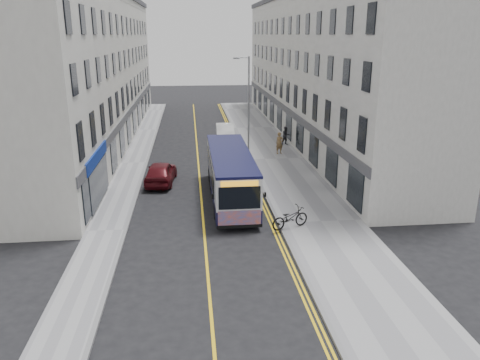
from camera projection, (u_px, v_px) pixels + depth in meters
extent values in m
plane|color=black|center=(203.00, 219.00, 25.51)|extent=(140.00, 140.00, 0.00)
cube|color=gray|center=(276.00, 159.00, 37.52)|extent=(4.50, 64.00, 0.12)
cube|color=gray|center=(134.00, 163.00, 36.37)|extent=(2.00, 64.00, 0.12)
cube|color=slate|center=(248.00, 160.00, 37.29)|extent=(0.18, 64.00, 0.13)
cube|color=slate|center=(147.00, 163.00, 36.47)|extent=(0.18, 64.00, 0.13)
cube|color=yellow|center=(198.00, 162.00, 36.90)|extent=(0.12, 64.00, 0.01)
cube|color=yellow|center=(243.00, 161.00, 37.26)|extent=(0.10, 64.00, 0.01)
cube|color=yellow|center=(245.00, 161.00, 37.28)|extent=(0.10, 64.00, 0.01)
cube|color=silver|center=(315.00, 69.00, 44.68)|extent=(6.00, 46.00, 13.00)
cube|color=silver|center=(95.00, 70.00, 42.58)|extent=(6.00, 46.00, 13.00)
cylinder|color=gray|center=(249.00, 107.00, 38.04)|extent=(0.14, 0.14, 8.00)
cylinder|color=gray|center=(243.00, 58.00, 36.82)|extent=(1.00, 0.08, 0.08)
cube|color=gray|center=(236.00, 58.00, 36.79)|extent=(0.50, 0.18, 0.12)
cube|color=black|center=(231.00, 188.00, 28.36)|extent=(2.32, 10.23, 0.84)
cube|color=#B3B5BA|center=(230.00, 168.00, 27.99)|extent=(2.32, 10.23, 1.67)
cube|color=black|center=(230.00, 153.00, 27.71)|extent=(2.34, 10.23, 0.15)
cube|color=black|center=(210.00, 169.00, 28.45)|extent=(0.04, 7.99, 1.07)
cube|color=black|center=(249.00, 168.00, 28.69)|extent=(0.04, 7.99, 1.07)
cube|color=black|center=(240.00, 198.00, 23.14)|extent=(2.09, 0.04, 1.16)
cube|color=#E45013|center=(240.00, 219.00, 23.47)|extent=(2.18, 0.04, 0.88)
cube|color=#FEA81C|center=(240.00, 184.00, 22.91)|extent=(1.86, 0.04, 0.26)
cylinder|color=black|center=(216.00, 211.00, 25.42)|extent=(0.26, 0.93, 0.93)
cylinder|color=black|center=(255.00, 210.00, 25.64)|extent=(0.26, 0.93, 0.93)
cylinder|color=black|center=(212.00, 183.00, 30.28)|extent=(0.26, 0.93, 0.93)
cylinder|color=black|center=(244.00, 182.00, 30.49)|extent=(0.26, 0.93, 0.93)
cylinder|color=black|center=(211.00, 175.00, 31.86)|extent=(0.26, 0.93, 0.93)
cylinder|color=black|center=(241.00, 174.00, 32.08)|extent=(0.26, 0.93, 0.93)
imported|color=black|center=(290.00, 218.00, 23.92)|extent=(2.26, 1.51, 1.12)
imported|color=olive|center=(279.00, 143.00, 38.79)|extent=(0.74, 0.58, 1.80)
imported|color=black|center=(286.00, 136.00, 41.98)|extent=(0.95, 0.82, 1.66)
imported|color=silver|center=(225.00, 132.00, 44.14)|extent=(1.80, 4.82, 1.57)
imported|color=#500D13|center=(161.00, 172.00, 31.48)|extent=(2.21, 4.61, 1.52)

